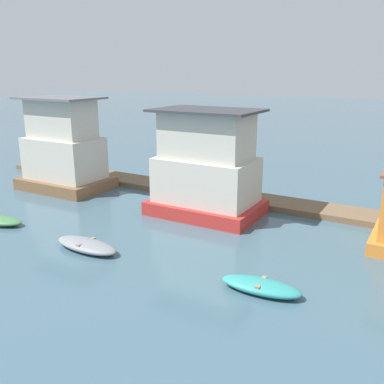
# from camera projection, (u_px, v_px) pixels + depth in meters

# --- Properties ---
(ground_plane) EXTENTS (200.00, 200.00, 0.00)m
(ground_plane) POSITION_uv_depth(u_px,v_px,m) (202.00, 214.00, 21.92)
(ground_plane) COLOR #426070
(dock_walkway) EXTENTS (33.80, 2.14, 0.30)m
(dock_walkway) POSITION_uv_depth(u_px,v_px,m) (228.00, 196.00, 24.51)
(dock_walkway) COLOR brown
(dock_walkway) RESTS_ON ground_plane
(houseboat_brown) EXTENTS (5.30, 3.67, 5.57)m
(houseboat_brown) POSITION_uv_depth(u_px,v_px,m) (64.00, 150.00, 25.96)
(houseboat_brown) COLOR brown
(houseboat_brown) RESTS_ON ground_plane
(houseboat_red) EXTENTS (5.42, 3.73, 5.29)m
(houseboat_red) POSITION_uv_depth(u_px,v_px,m) (206.00, 169.00, 21.31)
(houseboat_red) COLOR red
(houseboat_red) RESTS_ON ground_plane
(dinghy_grey) EXTENTS (3.10, 1.25, 0.42)m
(dinghy_grey) POSITION_uv_depth(u_px,v_px,m) (86.00, 245.00, 17.43)
(dinghy_grey) COLOR gray
(dinghy_grey) RESTS_ON ground_plane
(dinghy_teal) EXTENTS (2.78, 1.21, 0.42)m
(dinghy_teal) POSITION_uv_depth(u_px,v_px,m) (261.00, 286.00, 14.13)
(dinghy_teal) COLOR teal
(dinghy_teal) RESTS_ON ground_plane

